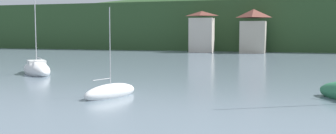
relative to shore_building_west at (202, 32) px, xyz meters
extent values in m
cube|color=#2D4C28|center=(12.25, 32.84, 1.65)|extent=(352.00, 53.06, 13.06)
ellipsoid|color=#2D4C28|center=(19.53, 46.10, -0.30)|extent=(246.40, 37.14, 28.58)
cube|color=beige|center=(0.00, 0.00, -0.71)|extent=(5.72, 3.39, 8.32)
pyramid|color=brown|center=(0.00, 0.00, 4.55)|extent=(6.01, 3.56, 1.19)
cube|color=#BCB29E|center=(12.25, 1.18, -1.14)|extent=(5.80, 5.75, 7.46)
pyramid|color=brown|center=(12.25, 1.18, 4.46)|extent=(6.09, 6.03, 2.01)
ellipsoid|color=white|center=(7.98, -67.83, -4.57)|extent=(3.01, 5.46, 1.35)
cylinder|color=#B7B7BC|center=(7.98, -67.83, -1.16)|extent=(0.06, 0.06, 6.07)
cylinder|color=#ADADB2|center=(7.70, -68.70, -3.47)|extent=(0.62, 1.76, 0.06)
ellipsoid|color=white|center=(-7.48, -55.35, -4.41)|extent=(7.75, 7.71, 2.05)
cylinder|color=#B7B7BC|center=(-7.48, -55.35, 0.07)|extent=(0.10, 0.10, 7.83)
cylinder|color=#ADADB2|center=(-6.31, -56.52, -2.91)|extent=(2.41, 2.39, 0.09)
cube|color=silver|center=(-7.48, -55.35, -3.56)|extent=(2.79, 2.79, 0.58)
camera|label=1|loc=(21.05, -95.11, 0.00)|focal=42.56mm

